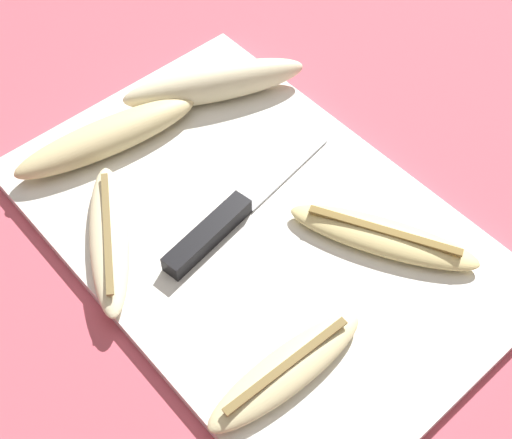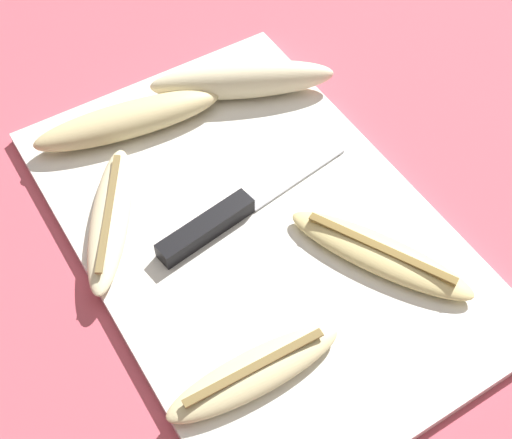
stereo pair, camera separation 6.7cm
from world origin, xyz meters
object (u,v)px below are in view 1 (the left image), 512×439
knife (222,222)px  banana_pale_long (109,238)px  banana_mellow_near (107,137)px  banana_golden_short (383,237)px  banana_bright_far (215,83)px  banana_soft_right (287,370)px

knife → banana_pale_long: banana_pale_long is taller
banana_mellow_near → banana_golden_short: bearing=24.6°
banana_bright_far → banana_mellow_near: (-0.01, -0.13, -0.00)m
knife → banana_mellow_near: banana_mellow_near is taller
banana_mellow_near → banana_soft_right: bearing=-6.5°
banana_soft_right → knife: bearing=159.3°
banana_golden_short → banana_pale_long: 0.25m
knife → banana_soft_right: (0.15, -0.06, 0.00)m
knife → banana_golden_short: 0.15m
knife → banana_golden_short: banana_golden_short is taller
knife → banana_pale_long: size_ratio=1.36×
banana_soft_right → banana_mellow_near: 0.31m
banana_pale_long → banana_mellow_near: bearing=145.9°
banana_bright_far → banana_soft_right: 0.34m
banana_golden_short → banana_bright_far: (-0.25, 0.01, 0.01)m
banana_bright_far → banana_golden_short: bearing=-1.6°
banana_bright_far → banana_soft_right: size_ratio=1.23×
banana_soft_right → banana_bright_far: bearing=150.6°
banana_golden_short → banana_pale_long: bearing=-131.0°
banana_golden_short → banana_soft_right: (0.04, -0.16, 0.00)m
banana_golden_short → banana_bright_far: banana_bright_far is taller
banana_bright_far → banana_pale_long: (0.09, -0.20, -0.01)m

